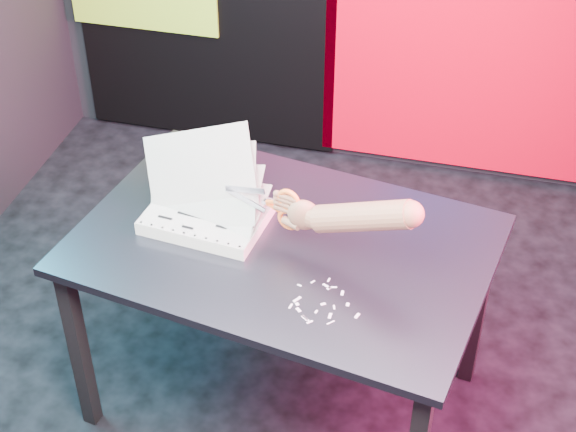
# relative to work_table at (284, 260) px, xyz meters

# --- Properties ---
(room) EXTENTS (3.01, 3.01, 2.71)m
(room) POSITION_rel_work_table_xyz_m (-0.06, 0.14, 0.68)
(room) COLOR black
(room) RESTS_ON ground
(work_table) EXTENTS (1.43, 1.07, 0.75)m
(work_table) POSITION_rel_work_table_xyz_m (0.00, 0.00, 0.00)
(work_table) COLOR black
(work_table) RESTS_ON ground
(printout_stack) EXTENTS (0.45, 0.32, 0.36)m
(printout_stack) POSITION_rel_work_table_xyz_m (-0.27, 0.03, 0.11)
(printout_stack) COLOR white
(printout_stack) RESTS_ON work_table
(scissors) EXTENTS (0.26, 0.08, 0.15)m
(scissors) POSITION_rel_work_table_xyz_m (0.00, -0.02, 0.23)
(scissors) COLOR silver
(scissors) RESTS_ON printout_stack
(hand_forearm) EXTENTS (0.46, 0.17, 0.23)m
(hand_forearm) POSITION_rel_work_table_xyz_m (0.23, -0.08, 0.29)
(hand_forearm) COLOR #995738
(hand_forearm) RESTS_ON work_table
(paper_clippings) EXTENTS (0.21, 0.21, 0.00)m
(paper_clippings) POSITION_rel_work_table_xyz_m (0.18, -0.25, 0.08)
(paper_clippings) COLOR silver
(paper_clippings) RESTS_ON work_table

